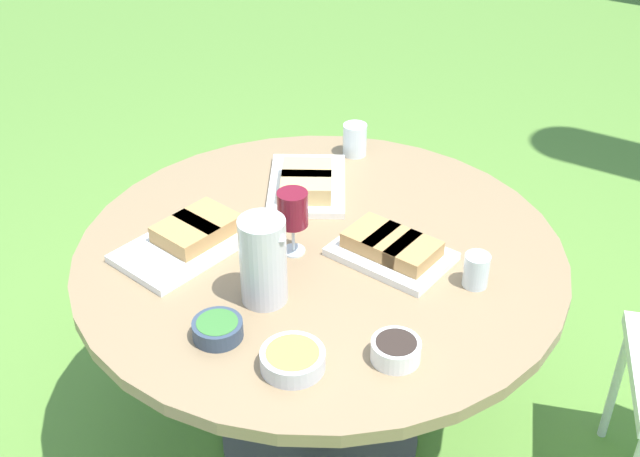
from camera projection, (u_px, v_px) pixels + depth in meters
name	position (u px, v px, depth m)	size (l,w,h in m)	color
ground_plane	(320.00, 435.00, 2.46)	(40.00, 40.00, 0.00)	#5B8C38
dining_table	(320.00, 284.00, 2.13)	(1.26, 1.26, 0.71)	#4C4C51
water_pitcher	(263.00, 261.00, 1.83)	(0.12, 0.11, 0.22)	silver
wine_glass	(293.00, 211.00, 1.98)	(0.08, 0.08, 0.18)	silver
platter_bread_main	(391.00, 248.00, 2.02)	(0.31, 0.24, 0.06)	white
platter_charcuterie	(307.00, 183.00, 2.29)	(0.35, 0.39, 0.07)	white
platter_sandwich_side	(192.00, 237.00, 2.06)	(0.28, 0.38, 0.06)	white
bowl_fries	(293.00, 359.00, 1.69)	(0.14, 0.14, 0.04)	silver
bowl_salad	(218.00, 328.00, 1.77)	(0.11, 0.11, 0.04)	#334256
bowl_olives	(396.00, 349.00, 1.71)	(0.11, 0.11, 0.05)	white
cup_water_near	(476.00, 270.00, 1.92)	(0.06, 0.06, 0.09)	silver
cup_water_far	(355.00, 140.00, 2.46)	(0.07, 0.07, 0.10)	silver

